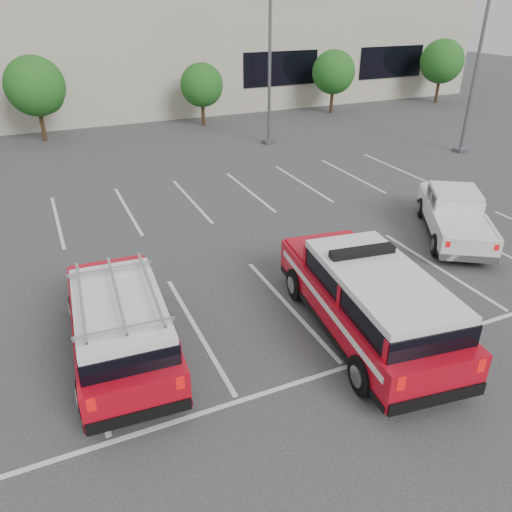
{
  "coord_description": "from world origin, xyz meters",
  "views": [
    {
      "loc": [
        -5.64,
        -10.33,
        7.71
      ],
      "look_at": [
        -0.41,
        1.32,
        1.05
      ],
      "focal_mm": 35.0,
      "sensor_mm": 36.0,
      "label": 1
    }
  ],
  "objects": [
    {
      "name": "ladder_suv",
      "position": [
        -4.61,
        -0.35,
        0.84
      ],
      "size": [
        2.41,
        5.43,
        2.09
      ],
      "rotation": [
        0.0,
        0.0,
        -0.06
      ],
      "color": "#AF0817",
      "rests_on": "ground"
    },
    {
      "name": "ground",
      "position": [
        0.0,
        0.0,
        0.0
      ],
      "size": [
        120.0,
        120.0,
        0.0
      ],
      "primitive_type": "plane",
      "color": "#313134",
      "rests_on": "ground"
    },
    {
      "name": "fire_chief_suv",
      "position": [
        1.18,
        -1.93,
        0.9
      ],
      "size": [
        3.06,
        6.5,
        2.2
      ],
      "rotation": [
        0.0,
        0.0,
        -0.13
      ],
      "color": "#AF0817",
      "rests_on": "ground"
    },
    {
      "name": "light_pole_mid",
      "position": [
        7.0,
        16.0,
        5.19
      ],
      "size": [
        0.9,
        0.6,
        10.24
      ],
      "color": "#59595E",
      "rests_on": "ground"
    },
    {
      "name": "tree_right",
      "position": [
        15.09,
        22.05,
        2.77
      ],
      "size": [
        3.07,
        3.07,
        4.42
      ],
      "color": "#3F2B19",
      "rests_on": "ground"
    },
    {
      "name": "light_pole_right",
      "position": [
        16.0,
        10.0,
        5.19
      ],
      "size": [
        0.9,
        0.6,
        10.24
      ],
      "color": "#59595E",
      "rests_on": "ground"
    },
    {
      "name": "tree_far_right",
      "position": [
        25.09,
        22.05,
        3.04
      ],
      "size": [
        3.37,
        3.37,
        4.85
      ],
      "color": "#3F2B19",
      "rests_on": "ground"
    },
    {
      "name": "tree_mid_left",
      "position": [
        -4.91,
        22.05,
        3.04
      ],
      "size": [
        3.37,
        3.37,
        4.85
      ],
      "color": "#3F2B19",
      "rests_on": "ground"
    },
    {
      "name": "tree_mid_right",
      "position": [
        5.09,
        22.05,
        2.5
      ],
      "size": [
        2.77,
        2.77,
        3.99
      ],
      "color": "#3F2B19",
      "rests_on": "ground"
    },
    {
      "name": "white_pickup",
      "position": [
        7.56,
        1.76,
        0.64
      ],
      "size": [
        4.34,
        5.36,
        1.6
      ],
      "rotation": [
        0.0,
        0.0,
        -0.57
      ],
      "color": "silver",
      "rests_on": "ground"
    },
    {
      "name": "convention_building",
      "position": [
        0.18,
        31.86,
        4.72
      ],
      "size": [
        60.0,
        16.99,
        13.2
      ],
      "color": "#BCB09F",
      "rests_on": "ground"
    },
    {
      "name": "stall_markings",
      "position": [
        0.0,
        4.5,
        0.01
      ],
      "size": [
        23.0,
        15.0,
        0.01
      ],
      "primitive_type": "cube",
      "color": "silver",
      "rests_on": "ground"
    }
  ]
}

